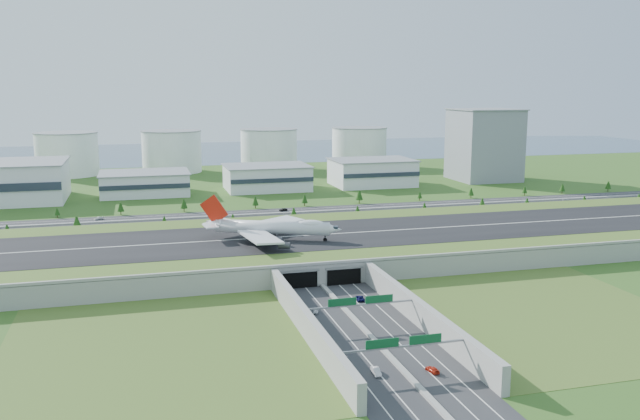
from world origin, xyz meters
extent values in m
plane|color=#37591C|center=(0.00, 0.00, 0.00)|extent=(1200.00, 1200.00, 0.00)
cube|color=gray|center=(0.00, 0.00, 4.00)|extent=(520.00, 100.00, 8.00)
cube|color=#3D571D|center=(0.00, 0.00, 8.08)|extent=(520.00, 100.00, 0.16)
cube|color=black|center=(0.00, 0.00, 8.22)|extent=(520.00, 58.00, 0.12)
cube|color=silver|center=(0.00, 0.00, 8.30)|extent=(520.00, 0.90, 0.02)
cube|color=gray|center=(0.00, -49.40, 8.60)|extent=(520.00, 1.20, 1.20)
cube|color=#28282B|center=(0.00, -110.00, 0.06)|extent=(34.00, 120.00, 0.12)
cube|color=gray|center=(0.00, -110.00, 0.45)|extent=(1.60, 120.00, 0.90)
cube|color=gray|center=(-18.20, -100.00, 4.00)|extent=(2.40, 100.00, 8.00)
cube|color=gray|center=(18.20, -100.00, 4.00)|extent=(2.40, 100.00, 8.00)
cube|color=black|center=(-8.50, -50.20, 3.20)|extent=(13.00, 1.20, 6.00)
cube|color=black|center=(8.50, -50.20, 3.20)|extent=(13.00, 1.20, 6.00)
cylinder|color=gray|center=(-19.00, -95.00, 3.50)|extent=(0.70, 0.70, 7.00)
cylinder|color=gray|center=(19.00, -95.00, 3.50)|extent=(0.70, 0.70, 7.00)
cube|color=gray|center=(0.00, -95.00, 7.20)|extent=(38.00, 0.50, 0.50)
cube|color=#0C4C23|center=(-6.00, -95.10, 8.60)|extent=(9.00, 0.30, 2.40)
cube|color=#0C4C23|center=(6.00, -95.10, 8.60)|extent=(9.00, 0.30, 2.40)
cylinder|color=gray|center=(-19.00, -130.00, 3.50)|extent=(0.70, 0.70, 7.00)
cylinder|color=gray|center=(19.00, -130.00, 3.50)|extent=(0.70, 0.70, 7.00)
cube|color=gray|center=(0.00, -130.00, 7.20)|extent=(38.00, 0.50, 0.50)
cube|color=#0C4C23|center=(-6.00, -130.10, 8.60)|extent=(9.00, 0.30, 2.40)
cube|color=#0C4C23|center=(6.00, -130.10, 8.60)|extent=(9.00, 0.30, 2.40)
cube|color=#28282B|center=(0.00, 95.00, 0.06)|extent=(560.00, 36.00, 0.12)
cylinder|color=#3D2819|center=(-128.32, 73.00, 1.07)|extent=(0.50, 0.50, 2.14)
cone|color=#16380F|center=(-128.32, 73.00, 3.80)|extent=(3.32, 3.32, 4.27)
cylinder|color=#3D2819|center=(-95.56, 73.00, 1.51)|extent=(0.50, 0.50, 3.02)
cone|color=#16380F|center=(-95.56, 73.00, 5.37)|extent=(4.70, 4.70, 6.04)
cylinder|color=#3D2819|center=(-52.09, 73.00, 1.10)|extent=(0.50, 0.50, 2.20)
cone|color=#16380F|center=(-52.09, 73.00, 3.90)|extent=(3.42, 3.42, 4.39)
cylinder|color=#3D2819|center=(-16.04, 73.00, 1.01)|extent=(0.50, 0.50, 2.03)
cone|color=#16380F|center=(-16.04, 73.00, 3.60)|extent=(3.15, 3.15, 4.05)
cylinder|color=#3D2819|center=(17.72, 73.00, 1.32)|extent=(0.50, 0.50, 2.64)
cone|color=#16380F|center=(17.72, 73.00, 4.69)|extent=(4.10, 4.10, 5.28)
cylinder|color=#3D2819|center=(54.81, 73.00, 1.19)|extent=(0.50, 0.50, 2.37)
cone|color=#16380F|center=(54.81, 73.00, 4.22)|extent=(3.69, 3.69, 4.75)
cylinder|color=#3D2819|center=(95.81, 73.00, 1.18)|extent=(0.50, 0.50, 2.35)
cone|color=#16380F|center=(95.81, 73.00, 4.18)|extent=(3.66, 3.66, 4.70)
cylinder|color=#3D2819|center=(133.04, 73.00, 1.37)|extent=(0.50, 0.50, 2.74)
cone|color=#16380F|center=(133.04, 73.00, 4.86)|extent=(4.26, 4.26, 5.47)
cylinder|color=#3D2819|center=(163.22, 73.00, 1.15)|extent=(0.50, 0.50, 2.30)
cone|color=#16380F|center=(163.22, 73.00, 4.10)|extent=(3.58, 3.58, 4.61)
cylinder|color=#3D2819|center=(203.64, 73.00, 1.09)|extent=(0.50, 0.50, 2.18)
cone|color=#16380F|center=(203.64, 73.00, 3.88)|extent=(3.40, 3.40, 4.37)
cylinder|color=#3D2819|center=(244.00, 73.00, 1.02)|extent=(0.50, 0.50, 2.04)
cone|color=#16380F|center=(244.00, 73.00, 3.63)|extent=(3.18, 3.18, 4.09)
cylinder|color=#3D2819|center=(-109.48, 117.00, 1.00)|extent=(0.50, 0.50, 1.99)
cone|color=#16380F|center=(-109.48, 117.00, 3.54)|extent=(3.10, 3.10, 3.99)
cylinder|color=#3D2819|center=(-74.90, 117.00, 1.30)|extent=(0.50, 0.50, 2.59)
cone|color=#16380F|center=(-74.90, 117.00, 4.61)|extent=(4.03, 4.03, 5.19)
cylinder|color=#3D2819|center=(-38.87, 117.00, 1.37)|extent=(0.50, 0.50, 2.73)
cone|color=#16380F|center=(-38.87, 117.00, 4.85)|extent=(4.25, 4.25, 5.46)
cylinder|color=#3D2819|center=(3.90, 117.00, 1.28)|extent=(0.50, 0.50, 2.55)
cone|color=#16380F|center=(3.90, 117.00, 4.54)|extent=(3.97, 3.97, 5.11)
cylinder|color=#3D2819|center=(34.82, 117.00, 1.27)|extent=(0.50, 0.50, 2.54)
cone|color=#16380F|center=(34.82, 117.00, 4.52)|extent=(3.95, 3.95, 5.08)
cylinder|color=#3D2819|center=(70.55, 117.00, 1.52)|extent=(0.50, 0.50, 3.04)
cone|color=#16380F|center=(70.55, 117.00, 5.41)|extent=(4.73, 4.73, 6.08)
cylinder|color=#3D2819|center=(112.02, 117.00, 1.01)|extent=(0.50, 0.50, 2.03)
cone|color=#16380F|center=(112.02, 117.00, 3.61)|extent=(3.15, 3.15, 4.06)
cylinder|color=#3D2819|center=(148.78, 117.00, 1.22)|extent=(0.50, 0.50, 2.44)
cone|color=#16380F|center=(148.78, 117.00, 4.34)|extent=(3.80, 3.80, 4.88)
cylinder|color=#3D2819|center=(188.98, 117.00, 1.13)|extent=(0.50, 0.50, 2.27)
cone|color=#16380F|center=(188.98, 117.00, 4.03)|extent=(3.53, 3.53, 4.53)
cylinder|color=#3D2819|center=(218.32, 117.00, 1.22)|extent=(0.50, 0.50, 2.43)
cone|color=#16380F|center=(218.32, 117.00, 4.32)|extent=(3.78, 3.78, 4.86)
cylinder|color=#3D2819|center=(255.48, 117.00, 1.30)|extent=(0.50, 0.50, 2.60)
cone|color=#16380F|center=(255.48, 117.00, 4.63)|extent=(4.05, 4.05, 5.21)
cube|color=silver|center=(-60.00, 190.00, 7.50)|extent=(58.00, 42.00, 15.00)
cube|color=silver|center=(25.00, 190.00, 8.50)|extent=(58.00, 42.00, 17.00)
cube|color=silver|center=(105.00, 190.00, 9.50)|extent=(58.00, 42.00, 19.00)
cube|color=gray|center=(200.00, 195.00, 27.50)|extent=(46.00, 46.00, 55.00)
cylinder|color=white|center=(-120.00, 310.00, 17.50)|extent=(50.00, 50.00, 35.00)
cylinder|color=white|center=(-35.00, 310.00, 17.50)|extent=(50.00, 50.00, 35.00)
cylinder|color=white|center=(50.00, 310.00, 17.50)|extent=(50.00, 50.00, 35.00)
cylinder|color=white|center=(135.00, 310.00, 17.50)|extent=(50.00, 50.00, 35.00)
cube|color=#344A63|center=(0.00, 480.00, 0.03)|extent=(1200.00, 260.00, 0.06)
cylinder|color=silver|center=(-9.43, -3.38, 13.45)|extent=(48.02, 25.34, 5.71)
cone|color=silver|center=(15.07, -14.15, 13.45)|extent=(8.83, 8.10, 5.71)
cone|color=silver|center=(-33.92, 7.40, 13.81)|extent=(10.46, 8.82, 5.71)
ellipsoid|color=silver|center=(6.12, -10.22, 15.51)|extent=(12.93, 8.97, 3.51)
cube|color=silver|center=(-17.17, -16.54, 12.56)|extent=(15.34, 28.15, 1.41)
cube|color=silver|center=(-4.95, 11.22, 12.56)|extent=(28.66, 24.67, 1.41)
cylinder|color=#38383D|center=(-9.84, -14.89, 10.60)|extent=(5.32, 4.32, 2.68)
cylinder|color=#38383D|center=(-9.03, -25.96, 10.60)|extent=(5.32, 4.32, 2.68)
cylinder|color=#38383D|center=(-1.22, 4.71, 10.60)|extent=(5.32, 4.32, 2.68)
cylinder|color=#38383D|center=(7.49, 11.59, 10.60)|extent=(5.32, 4.32, 2.68)
cube|color=silver|center=(-35.44, 1.73, 14.52)|extent=(6.39, 10.34, 0.54)
cube|color=silver|center=(-30.77, 12.35, 14.52)|extent=(11.08, 10.12, 0.54)
cube|color=red|center=(-33.10, 7.04, 20.59)|extent=(11.96, 5.86, 13.37)
cylinder|color=black|center=(11.67, -12.66, 8.77)|extent=(1.69, 0.62, 1.69)
cylinder|color=black|center=(-13.84, -4.55, 8.77)|extent=(1.69, 0.62, 1.69)
cylinder|color=black|center=(-11.54, 0.67, 8.77)|extent=(1.69, 0.62, 1.69)
cylinder|color=black|center=(-18.74, -2.40, 8.77)|extent=(1.69, 0.62, 1.69)
cylinder|color=black|center=(-16.44, 2.83, 8.77)|extent=(1.69, 0.62, 1.69)
imported|color=#BAB9BE|center=(-10.02, -78.94, 0.87)|extent=(3.12, 4.77, 1.51)
imported|color=silver|center=(-7.36, -129.53, 0.95)|extent=(2.08, 5.16, 1.67)
imported|color=#0E1049|center=(8.23, -70.06, 0.90)|extent=(3.57, 6.00, 1.56)
imported|color=#B32310|center=(7.31, -132.08, 0.83)|extent=(2.75, 5.17, 1.43)
imported|color=slate|center=(-134.43, 87.36, 0.79)|extent=(4.10, 2.01, 1.34)
imported|color=black|center=(18.19, 102.95, 0.97)|extent=(5.45, 3.55, 1.70)
imported|color=#AAABAF|center=(201.94, 89.04, 0.78)|extent=(5.06, 2.96, 1.32)
imported|color=white|center=(-86.74, 104.70, 0.88)|extent=(5.68, 4.00, 1.53)
camera|label=1|loc=(-64.70, -284.62, 73.94)|focal=38.00mm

